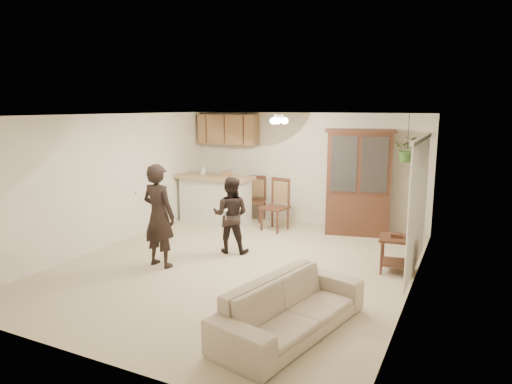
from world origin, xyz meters
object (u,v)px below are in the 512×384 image
at_px(chair_hutch_left, 275,216).
at_px(chair_hutch_right, 351,219).
at_px(china_hutch, 358,183).
at_px(side_table, 396,254).
at_px(chair_bar, 254,208).
at_px(sofa, 291,303).
at_px(child, 231,216).
at_px(adult, 159,214).

distance_m(chair_hutch_left, chair_hutch_right, 1.63).
relative_size(china_hutch, chair_hutch_right, 2.28).
height_order(side_table, chair_hutch_left, chair_hutch_left).
bearing_deg(chair_bar, sofa, -67.61).
bearing_deg(side_table, child, -174.92).
xyz_separation_m(sofa, chair_bar, (-2.75, 4.65, -0.07)).
bearing_deg(china_hutch, chair_bar, 165.91).
height_order(adult, chair_hutch_left, adult).
distance_m(sofa, chair_bar, 5.40).
relative_size(adult, china_hutch, 0.82).
bearing_deg(adult, china_hutch, -120.11).
distance_m(adult, china_hutch, 4.22).
distance_m(china_hutch, side_table, 2.40).
height_order(adult, child, adult).
relative_size(china_hutch, chair_bar, 2.10).
xyz_separation_m(adult, side_table, (3.59, 1.42, -0.60)).
height_order(child, china_hutch, china_hutch).
bearing_deg(sofa, chair_bar, 43.80).
xyz_separation_m(sofa, chair_hutch_right, (-0.48, 4.71, -0.10)).
bearing_deg(china_hutch, child, -141.27).
xyz_separation_m(chair_bar, chair_hutch_left, (0.76, -0.57, 0.02)).
distance_m(side_table, chair_hutch_right, 2.44).
bearing_deg(chair_hutch_right, adult, 30.60).
distance_m(child, chair_hutch_right, 2.89).
distance_m(adult, side_table, 3.91).
bearing_deg(chair_hutch_right, side_table, 95.20).
height_order(adult, side_table, adult).
height_order(sofa, side_table, sofa).
bearing_deg(china_hutch, chair_hutch_right, 130.14).
xyz_separation_m(chair_bar, chair_hutch_right, (2.27, 0.06, -0.02)).
bearing_deg(chair_bar, adult, -99.28).
distance_m(side_table, chair_bar, 4.07).
bearing_deg(adult, chair_hutch_left, -99.94).
height_order(china_hutch, chair_bar, china_hutch).
distance_m(sofa, chair_hutch_left, 4.54).
bearing_deg(sofa, adult, 80.30).
xyz_separation_m(china_hutch, chair_bar, (-2.42, 0.06, -0.79)).
relative_size(child, side_table, 2.11).
bearing_deg(child, chair_hutch_right, -138.83).
bearing_deg(chair_hutch_right, chair_bar, -24.42).
height_order(sofa, chair_bar, chair_bar).
relative_size(sofa, child, 1.39).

